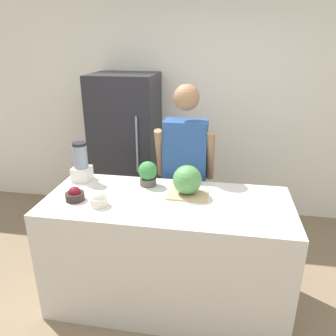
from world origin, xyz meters
The scene contains 11 objects.
ground_plane centered at (0.00, 0.00, 0.00)m, with size 14.00×14.00×0.00m, color #7F6B51.
wall_back centered at (0.00, 2.14, 1.30)m, with size 8.00×0.06×2.60m.
counter_island centered at (0.00, 0.41, 0.48)m, with size 1.91×0.81×0.95m.
refrigerator centered at (-0.73, 1.77, 0.88)m, with size 0.73×0.68×1.76m.
person centered at (0.06, 1.02, 0.91)m, with size 0.53×0.27×1.76m.
cutting_board centered at (0.15, 0.51, 0.96)m, with size 0.32×0.22×0.01m.
watermelon centered at (0.14, 0.53, 1.08)m, with size 0.23×0.23×0.23m.
bowl_cherries centered at (-0.70, 0.29, 1.00)m, with size 0.14×0.14×0.11m.
bowl_cream centered at (-0.48, 0.23, 1.00)m, with size 0.13×0.13×0.12m.
blender centered at (-0.80, 0.67, 1.11)m, with size 0.15×0.15×0.34m.
potted_plant centered at (-0.21, 0.66, 1.06)m, with size 0.16×0.16×0.21m.
Camera 1 is at (0.39, -1.82, 2.10)m, focal length 35.00 mm.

